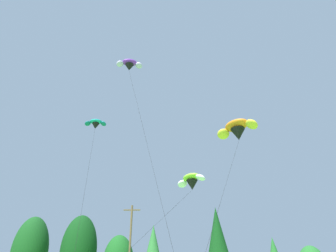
{
  "coord_description": "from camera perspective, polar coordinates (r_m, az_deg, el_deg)",
  "views": [
    {
      "loc": [
        1.68,
        5.71,
        2.12
      ],
      "look_at": [
        1.31,
        25.82,
        13.22
      ],
      "focal_mm": 33.47,
      "sensor_mm": 36.0,
      "label": 1
    }
  ],
  "objects": [
    {
      "name": "parafoil_kite_high_lime_white",
      "position": [
        28.98,
        4.29,
        -9.96
      ],
      "size": [
        8.3,
        11.69,
        10.59
      ],
      "color": "#93D633"
    },
    {
      "name": "treeline_tree_b",
      "position": [
        57.58,
        -23.92,
        -20.29
      ],
      "size": [
        5.59,
        5.59,
        14.04
      ],
      "color": "#472D19",
      "rests_on": "ground_plane"
    },
    {
      "name": "treeline_tree_c",
      "position": [
        54.34,
        -16.01,
        -21.12
      ],
      "size": [
        5.6,
        5.6,
        14.08
      ],
      "color": "#472D19",
      "rests_on": "ground_plane"
    },
    {
      "name": "parafoil_kite_low_orange",
      "position": [
        27.21,
        12.51,
        -0.65
      ],
      "size": [
        6.65,
        8.64,
        14.0
      ],
      "color": "orange"
    },
    {
      "name": "treeline_tree_f",
      "position": [
        51.46,
        9.08,
        -20.46
      ],
      "size": [
        4.9,
        4.9,
        14.98
      ],
      "color": "#472D19",
      "rests_on": "ground_plane"
    },
    {
      "name": "parafoil_kite_mid_purple",
      "position": [
        32.96,
        -7.04,
        10.96
      ],
      "size": [
        6.44,
        9.1,
        22.23
      ],
      "color": "purple"
    },
    {
      "name": "parafoil_kite_far_teal",
      "position": [
        35.55,
        -13.05,
        0.38
      ],
      "size": [
        4.61,
        13.33,
        18.0
      ],
      "color": "teal"
    }
  ]
}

